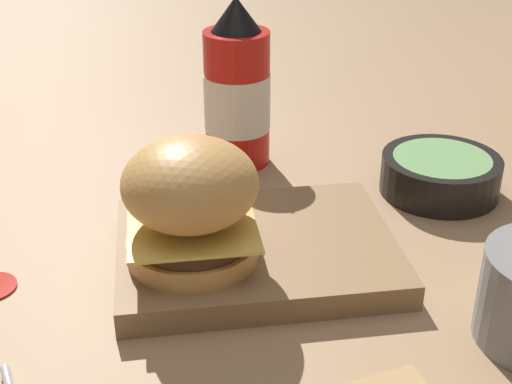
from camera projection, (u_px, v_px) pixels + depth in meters
name	position (u px, v px, depth m)	size (l,w,h in m)	color
ground_plane	(287.00, 278.00, 0.66)	(6.00, 6.00, 0.00)	#9E7A56
serving_board	(256.00, 250.00, 0.68)	(0.26, 0.20, 0.03)	olive
burger	(191.00, 201.00, 0.62)	(0.12, 0.12, 0.11)	tan
ketchup_bottle	(237.00, 93.00, 0.85)	(0.08, 0.08, 0.20)	red
side_bowl	(440.00, 173.00, 0.80)	(0.13, 0.13, 0.04)	black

